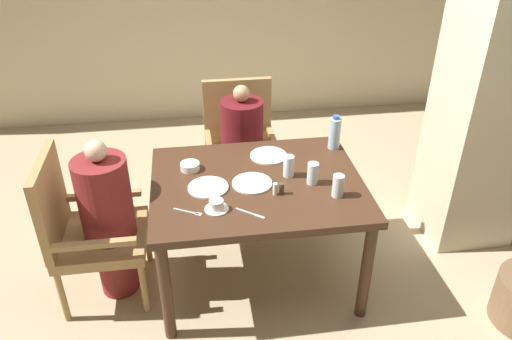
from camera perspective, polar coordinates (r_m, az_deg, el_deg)
The scene contains 20 objects.
ground_plane at distance 3.53m, azimuth 0.12°, elevation -11.67°, with size 16.00×16.00×0.00m, color tan.
pillar_stone at distance 3.64m, azimuth 25.99°, elevation 11.29°, with size 0.57×0.57×2.70m.
dining_table at distance 3.12m, azimuth 0.14°, elevation -2.68°, with size 1.30×1.03×0.76m.
chair_left_side at distance 3.25m, azimuth -19.09°, elevation -6.06°, with size 0.55×0.55×1.00m.
diner_in_left_chair at distance 3.20m, azimuth -16.50°, elevation -5.33°, with size 0.32×0.32×1.11m.
chair_far_side at distance 3.99m, azimuth -1.84°, elevation 3.17°, with size 0.55×0.55×1.00m.
diner_in_far_chair at distance 3.85m, azimuth -1.58°, elevation 2.41°, with size 0.32×0.32×1.07m.
plate_main_left at distance 3.04m, azimuth -0.45°, elevation -1.52°, with size 0.25×0.25×0.01m.
plate_main_right at distance 3.33m, azimuth 1.43°, elevation 1.66°, with size 0.25×0.25×0.01m.
plate_dessert_center at distance 3.01m, azimuth -5.48°, elevation -1.99°, with size 0.25×0.25×0.01m.
teacup_with_saucer at distance 2.82m, azimuth -4.54°, elevation -4.10°, with size 0.14×0.14×0.06m.
bowl_small at distance 3.20m, azimuth -7.55°, elevation 0.42°, with size 0.12×0.12×0.05m.
water_bottle at distance 3.43m, azimuth 8.98°, elevation 4.19°, with size 0.08×0.08×0.24m.
glass_tall_near at distance 2.94m, azimuth 9.36°, elevation -1.79°, with size 0.07×0.07×0.14m.
glass_tall_mid at distance 3.10m, azimuth 3.75°, elevation 0.45°, with size 0.07×0.07×0.14m.
glass_tall_far at distance 3.03m, azimuth 6.50°, elevation -0.39°, with size 0.07×0.07×0.14m.
salt_shaker at distance 2.93m, azimuth 2.20°, elevation -2.18°, with size 0.03×0.03×0.08m.
pepper_shaker at distance 2.94m, azimuth 2.95°, elevation -2.15°, with size 0.03×0.03×0.07m.
fork_beside_plate at distance 2.82m, azimuth -7.47°, elevation -4.83°, with size 0.16×0.10×0.00m.
knife_beside_plate at distance 2.79m, azimuth -0.50°, elevation -5.01°, with size 0.15×0.12×0.00m.
Camera 1 is at (-0.38, -2.56, 2.41)m, focal length 35.00 mm.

